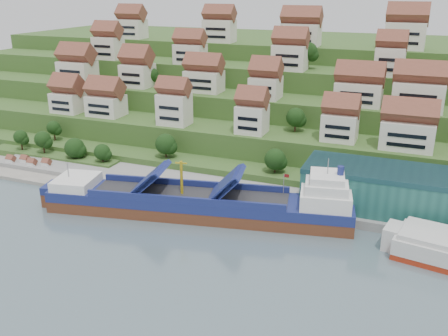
% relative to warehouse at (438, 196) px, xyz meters
% --- Properties ---
extents(ground, '(300.00, 300.00, 0.00)m').
position_rel_warehouse_xyz_m(ground, '(-52.00, -17.00, -7.20)').
color(ground, slate).
rests_on(ground, ground).
extents(quay, '(180.00, 14.00, 2.20)m').
position_rel_warehouse_xyz_m(quay, '(-32.00, -2.00, -6.10)').
color(quay, gray).
rests_on(quay, ground).
extents(pebble_beach, '(45.00, 20.00, 1.00)m').
position_rel_warehouse_xyz_m(pebble_beach, '(-110.00, -5.00, -6.70)').
color(pebble_beach, gray).
rests_on(pebble_beach, ground).
extents(hillside, '(260.00, 128.00, 31.00)m').
position_rel_warehouse_xyz_m(hillside, '(-52.00, 86.55, 3.46)').
color(hillside, '#2D4C1E').
rests_on(hillside, ground).
extents(hillside_village, '(159.24, 60.79, 29.06)m').
position_rel_warehouse_xyz_m(hillside_village, '(-49.75, 43.97, 17.20)').
color(hillside_village, silver).
rests_on(hillside_village, ground).
extents(hillside_trees, '(137.92, 62.54, 31.16)m').
position_rel_warehouse_xyz_m(hillside_trees, '(-57.52, 24.86, 8.33)').
color(hillside_trees, '#1A3B13').
rests_on(hillside_trees, ground).
extents(warehouse, '(60.00, 15.00, 10.00)m').
position_rel_warehouse_xyz_m(warehouse, '(0.00, 0.00, 0.00)').
color(warehouse, '#236058').
rests_on(warehouse, quay).
extents(flagpole, '(1.28, 0.16, 8.00)m').
position_rel_warehouse_xyz_m(flagpole, '(-33.89, -7.00, -0.32)').
color(flagpole, gray).
rests_on(flagpole, quay).
extents(beach_huts, '(14.40, 3.70, 2.20)m').
position_rel_warehouse_xyz_m(beach_huts, '(-112.00, -6.25, -5.10)').
color(beach_huts, white).
rests_on(beach_huts, pebble_beach).
extents(cargo_ship, '(73.31, 25.03, 16.01)m').
position_rel_warehouse_xyz_m(cargo_ship, '(-50.63, -15.20, -4.10)').
color(cargo_ship, '#5C301C').
rests_on(cargo_ship, ground).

